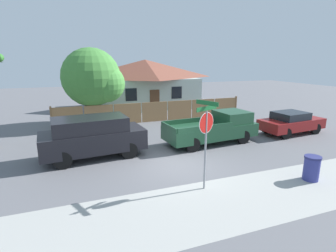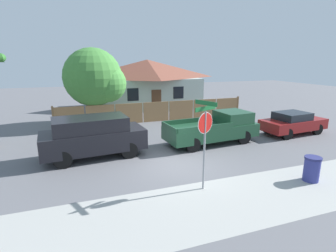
{
  "view_description": "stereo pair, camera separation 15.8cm",
  "coord_description": "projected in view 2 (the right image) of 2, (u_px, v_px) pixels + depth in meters",
  "views": [
    {
      "loc": [
        -4.19,
        -10.24,
        4.56
      ],
      "look_at": [
        -0.11,
        0.79,
        1.6
      ],
      "focal_mm": 28.0,
      "sensor_mm": 36.0,
      "label": 1
    },
    {
      "loc": [
        -4.04,
        -10.3,
        4.56
      ],
      "look_at": [
        -0.11,
        0.79,
        1.6
      ],
      "focal_mm": 28.0,
      "sensor_mm": 36.0,
      "label": 2
    }
  ],
  "objects": [
    {
      "name": "ground_plane",
      "position": [
        176.0,
        164.0,
        11.84
      ],
      "size": [
        80.0,
        80.0,
        0.0
      ],
      "primitive_type": "plane",
      "color": "slate"
    },
    {
      "name": "parked_sedan",
      "position": [
        293.0,
        123.0,
        16.49
      ],
      "size": [
        4.36,
        2.09,
        1.41
      ],
      "rotation": [
        0.0,
        0.0,
        0.08
      ],
      "color": "maroon",
      "rests_on": "ground"
    },
    {
      "name": "house",
      "position": [
        147.0,
        83.0,
        26.0
      ],
      "size": [
        10.23,
        6.41,
        4.62
      ],
      "color": "#B2C1B7",
      "rests_on": "ground"
    },
    {
      "name": "wooden_fence",
      "position": [
        156.0,
        112.0,
        19.95
      ],
      "size": [
        14.6,
        0.12,
        1.6
      ],
      "color": "#997047",
      "rests_on": "ground"
    },
    {
      "name": "sidewalk_strip",
      "position": [
        216.0,
        204.0,
        8.54
      ],
      "size": [
        36.0,
        3.2,
        0.01
      ],
      "color": "#A3A39E",
      "rests_on": "ground"
    },
    {
      "name": "trash_bin",
      "position": [
        312.0,
        169.0,
        10.09
      ],
      "size": [
        0.62,
        0.62,
        0.98
      ],
      "color": "navy",
      "rests_on": "ground"
    },
    {
      "name": "red_suv",
      "position": [
        93.0,
        136.0,
        12.47
      ],
      "size": [
        4.92,
        2.37,
        1.97
      ],
      "rotation": [
        0.0,
        0.0,
        0.08
      ],
      "color": "black",
      "rests_on": "ground"
    },
    {
      "name": "oak_tree",
      "position": [
        96.0,
        79.0,
        18.65
      ],
      "size": [
        4.35,
        4.14,
        5.45
      ],
      "color": "brown",
      "rests_on": "ground"
    },
    {
      "name": "stop_sign",
      "position": [
        205.0,
        130.0,
        9.04
      ],
      "size": [
        0.98,
        0.88,
        3.23
      ],
      "rotation": [
        0.0,
        0.0,
        0.4
      ],
      "color": "gray",
      "rests_on": "ground"
    },
    {
      "name": "orange_pickup",
      "position": [
        215.0,
        128.0,
        14.69
      ],
      "size": [
        5.4,
        2.35,
        1.73
      ],
      "rotation": [
        0.0,
        0.0,
        0.08
      ],
      "color": "#1E472D",
      "rests_on": "ground"
    }
  ]
}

